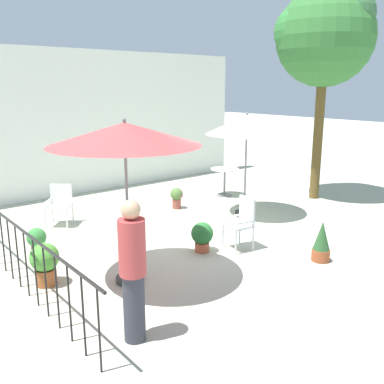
{
  "coord_description": "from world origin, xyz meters",
  "views": [
    {
      "loc": [
        -5.31,
        -6.33,
        2.99
      ],
      "look_at": [
        0.0,
        0.18,
        0.91
      ],
      "focal_mm": 40.31,
      "sensor_mm": 36.0,
      "label": 1
    }
  ],
  "objects_px": {
    "potted_plant_2": "(202,235)",
    "cafe_table_0": "(225,177)",
    "patio_chair_1": "(60,202)",
    "shade_tree": "(325,38)",
    "patio_chair_0": "(242,220)",
    "potted_plant_0": "(177,197)",
    "patio_umbrella_0": "(247,126)",
    "potted_plant_3": "(45,262)",
    "patio_umbrella_1": "(125,136)",
    "potted_plant_1": "(37,240)",
    "standing_person": "(133,270)",
    "potted_plant_4": "(322,242)"
  },
  "relations": [
    {
      "from": "patio_chair_1",
      "to": "potted_plant_3",
      "type": "bearing_deg",
      "value": -116.9
    },
    {
      "from": "potted_plant_2",
      "to": "potted_plant_4",
      "type": "distance_m",
      "value": 2.11
    },
    {
      "from": "patio_umbrella_1",
      "to": "potted_plant_4",
      "type": "relative_size",
      "value": 3.5
    },
    {
      "from": "potted_plant_0",
      "to": "potted_plant_3",
      "type": "height_order",
      "value": "potted_plant_3"
    },
    {
      "from": "patio_umbrella_1",
      "to": "standing_person",
      "type": "height_order",
      "value": "patio_umbrella_1"
    },
    {
      "from": "potted_plant_0",
      "to": "potted_plant_2",
      "type": "xyz_separation_m",
      "value": [
        -1.38,
        -2.58,
        0.0
      ]
    },
    {
      "from": "potted_plant_3",
      "to": "potted_plant_4",
      "type": "relative_size",
      "value": 0.93
    },
    {
      "from": "patio_umbrella_1",
      "to": "patio_umbrella_0",
      "type": "bearing_deg",
      "value": 19.06
    },
    {
      "from": "potted_plant_1",
      "to": "potted_plant_4",
      "type": "xyz_separation_m",
      "value": [
        3.78,
        -3.29,
        0.02
      ]
    },
    {
      "from": "cafe_table_0",
      "to": "potted_plant_0",
      "type": "bearing_deg",
      "value": -173.69
    },
    {
      "from": "patio_umbrella_0",
      "to": "potted_plant_1",
      "type": "bearing_deg",
      "value": 173.94
    },
    {
      "from": "patio_umbrella_1",
      "to": "potted_plant_0",
      "type": "relative_size",
      "value": 4.79
    },
    {
      "from": "cafe_table_0",
      "to": "patio_chair_1",
      "type": "distance_m",
      "value": 4.58
    },
    {
      "from": "potted_plant_3",
      "to": "potted_plant_4",
      "type": "bearing_deg",
      "value": -27.6
    },
    {
      "from": "shade_tree",
      "to": "patio_chair_0",
      "type": "xyz_separation_m",
      "value": [
        -4.27,
        -1.41,
        -3.6
      ]
    },
    {
      "from": "shade_tree",
      "to": "cafe_table_0",
      "type": "bearing_deg",
      "value": 135.99
    },
    {
      "from": "shade_tree",
      "to": "standing_person",
      "type": "relative_size",
      "value": 3.08
    },
    {
      "from": "patio_umbrella_1",
      "to": "patio_chair_0",
      "type": "relative_size",
      "value": 2.59
    },
    {
      "from": "patio_chair_0",
      "to": "potted_plant_1",
      "type": "height_order",
      "value": "patio_chair_0"
    },
    {
      "from": "shade_tree",
      "to": "patio_chair_0",
      "type": "bearing_deg",
      "value": -161.69
    },
    {
      "from": "patio_chair_1",
      "to": "potted_plant_0",
      "type": "height_order",
      "value": "patio_chair_1"
    },
    {
      "from": "patio_chair_1",
      "to": "potted_plant_1",
      "type": "distance_m",
      "value": 1.92
    },
    {
      "from": "patio_chair_1",
      "to": "standing_person",
      "type": "relative_size",
      "value": 0.5
    },
    {
      "from": "potted_plant_3",
      "to": "patio_umbrella_1",
      "type": "bearing_deg",
      "value": -34.38
    },
    {
      "from": "potted_plant_1",
      "to": "patio_umbrella_0",
      "type": "bearing_deg",
      "value": -6.06
    },
    {
      "from": "shade_tree",
      "to": "cafe_table_0",
      "type": "xyz_separation_m",
      "value": [
        -1.77,
        1.71,
        -3.63
      ]
    },
    {
      "from": "potted_plant_3",
      "to": "potted_plant_0",
      "type": "bearing_deg",
      "value": 26.95
    },
    {
      "from": "potted_plant_0",
      "to": "potted_plant_3",
      "type": "bearing_deg",
      "value": -153.05
    },
    {
      "from": "cafe_table_0",
      "to": "patio_chair_0",
      "type": "distance_m",
      "value": 4.0
    },
    {
      "from": "shade_tree",
      "to": "potted_plant_1",
      "type": "xyz_separation_m",
      "value": [
        -7.42,
        0.56,
        -3.84
      ]
    },
    {
      "from": "potted_plant_3",
      "to": "standing_person",
      "type": "height_order",
      "value": "standing_person"
    },
    {
      "from": "shade_tree",
      "to": "potted_plant_3",
      "type": "relative_size",
      "value": 8.05
    },
    {
      "from": "patio_umbrella_1",
      "to": "potted_plant_1",
      "type": "xyz_separation_m",
      "value": [
        -0.77,
        1.88,
        -1.97
      ]
    },
    {
      "from": "shade_tree",
      "to": "patio_chair_0",
      "type": "height_order",
      "value": "shade_tree"
    },
    {
      "from": "cafe_table_0",
      "to": "patio_chair_1",
      "type": "bearing_deg",
      "value": 174.71
    },
    {
      "from": "potted_plant_1",
      "to": "potted_plant_2",
      "type": "relative_size",
      "value": 0.98
    },
    {
      "from": "potted_plant_2",
      "to": "cafe_table_0",
      "type": "bearing_deg",
      "value": 41.05
    },
    {
      "from": "potted_plant_0",
      "to": "potted_plant_2",
      "type": "height_order",
      "value": "potted_plant_2"
    },
    {
      "from": "potted_plant_0",
      "to": "patio_umbrella_0",
      "type": "bearing_deg",
      "value": -57.76
    },
    {
      "from": "patio_umbrella_0",
      "to": "cafe_table_0",
      "type": "distance_m",
      "value": 2.45
    },
    {
      "from": "patio_umbrella_1",
      "to": "potted_plant_3",
      "type": "bearing_deg",
      "value": 145.62
    },
    {
      "from": "potted_plant_4",
      "to": "potted_plant_3",
      "type": "bearing_deg",
      "value": 152.4
    },
    {
      "from": "patio_umbrella_1",
      "to": "potted_plant_1",
      "type": "distance_m",
      "value": 2.83
    },
    {
      "from": "potted_plant_2",
      "to": "patio_chair_0",
      "type": "bearing_deg",
      "value": -26.31
    },
    {
      "from": "shade_tree",
      "to": "potted_plant_2",
      "type": "bearing_deg",
      "value": -167.77
    },
    {
      "from": "patio_umbrella_1",
      "to": "potted_plant_4",
      "type": "height_order",
      "value": "patio_umbrella_1"
    },
    {
      "from": "shade_tree",
      "to": "potted_plant_0",
      "type": "height_order",
      "value": "shade_tree"
    },
    {
      "from": "potted_plant_1",
      "to": "standing_person",
      "type": "bearing_deg",
      "value": -90.31
    },
    {
      "from": "patio_umbrella_1",
      "to": "patio_chair_0",
      "type": "height_order",
      "value": "patio_umbrella_1"
    },
    {
      "from": "patio_chair_1",
      "to": "potted_plant_1",
      "type": "xyz_separation_m",
      "value": [
        -1.09,
        -1.57,
        -0.18
      ]
    }
  ]
}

